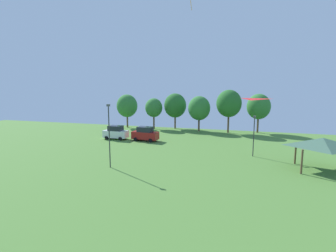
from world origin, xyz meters
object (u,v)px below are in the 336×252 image
object	(u,v)px
treeline_tree_5	(259,107)
light_post_0	(109,133)
kite_flying_4	(251,109)
treeline_tree_3	(199,108)
park_pavilion	(323,143)
treeline_tree_0	(127,106)
parked_car_leftmost	(116,133)
light_post_1	(254,133)
treeline_tree_4	(229,104)
treeline_tree_1	(154,108)
treeline_tree_2	(175,106)
parked_car_second_from_left	(145,134)

from	to	relation	value
treeline_tree_5	light_post_0	bearing A→B (deg)	-120.13
kite_flying_4	treeline_tree_3	world-z (taller)	treeline_tree_3
park_pavilion	light_post_0	world-z (taller)	light_post_0
park_pavilion	treeline_tree_3	distance (m)	27.75
light_post_0	treeline_tree_0	xyz separation A→B (m)	(-11.01, 27.71, 0.87)
parked_car_leftmost	light_post_1	bearing A→B (deg)	-12.12
treeline_tree_4	treeline_tree_5	world-z (taller)	treeline_tree_4
treeline_tree_0	treeline_tree_1	bearing A→B (deg)	-0.52
treeline_tree_0	treeline_tree_2	size ratio (longest dim) A/B	0.96
treeline_tree_2	treeline_tree_4	distance (m)	11.72
light_post_1	treeline_tree_1	xyz separation A→B (m)	(-20.18, 18.00, 1.50)
light_post_1	parked_car_leftmost	bearing A→B (deg)	167.21
treeline_tree_4	treeline_tree_5	size ratio (longest dim) A/B	1.10
treeline_tree_0	treeline_tree_5	xyz separation A→B (m)	(27.76, 1.14, 0.33)
kite_flying_4	treeline_tree_5	world-z (taller)	treeline_tree_5
treeline_tree_4	light_post_1	bearing A→B (deg)	-75.97
light_post_1	treeline_tree_1	distance (m)	27.09
park_pavilion	treeline_tree_5	size ratio (longest dim) A/B	0.75
treeline_tree_4	park_pavilion	bearing A→B (deg)	-62.31
parked_car_second_from_left	treeline_tree_5	distance (m)	23.45
light_post_0	parked_car_second_from_left	bearing A→B (deg)	96.44
kite_flying_4	light_post_1	xyz separation A→B (m)	(0.51, 0.75, -3.18)
park_pavilion	treeline_tree_1	bearing A→B (deg)	140.88
parked_car_leftmost	treeline_tree_0	distance (m)	14.00
parked_car_leftmost	parked_car_second_from_left	xyz separation A→B (m)	(5.42, 0.13, 0.01)
treeline_tree_1	light_post_0	bearing A→B (deg)	-80.38
kite_flying_4	treeline_tree_5	size ratio (longest dim) A/B	0.46
light_post_1	light_post_0	bearing A→B (deg)	-148.09
park_pavilion	light_post_1	xyz separation A→B (m)	(-6.92, 4.04, -0.02)
treeline_tree_0	park_pavilion	bearing A→B (deg)	-33.46
parked_car_second_from_left	treeline_tree_0	bearing A→B (deg)	131.47
parked_car_second_from_left	treeline_tree_5	xyz separation A→B (m)	(18.43, 13.94, 4.00)
parked_car_second_from_left	light_post_0	distance (m)	15.27
parked_car_leftmost	light_post_0	size ratio (longest dim) A/B	0.60
light_post_0	treeline_tree_1	size ratio (longest dim) A/B	1.08
park_pavilion	kite_flying_4	bearing A→B (deg)	156.10
treeline_tree_3	treeline_tree_5	distance (m)	11.62
kite_flying_4	light_post_0	bearing A→B (deg)	-149.29
kite_flying_4	light_post_0	distance (m)	17.58
parked_car_second_from_left	treeline_tree_4	size ratio (longest dim) A/B	0.54
park_pavilion	treeline_tree_5	xyz separation A→B (m)	(-5.67, 23.24, 2.10)
light_post_0	treeline_tree_3	distance (m)	27.85
kite_flying_4	treeline_tree_5	distance (m)	20.05
treeline_tree_4	parked_car_second_from_left	bearing A→B (deg)	-136.40
parked_car_second_from_left	park_pavilion	size ratio (longest dim) A/B	0.80
kite_flying_4	treeline_tree_4	world-z (taller)	treeline_tree_4
treeline_tree_4	kite_flying_4	bearing A→B (deg)	-78.04
kite_flying_4	parked_car_second_from_left	world-z (taller)	kite_flying_4
treeline_tree_1	parked_car_second_from_left	bearing A→B (deg)	-76.74
light_post_1	treeline_tree_3	world-z (taller)	treeline_tree_3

